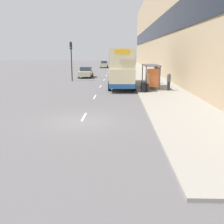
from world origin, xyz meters
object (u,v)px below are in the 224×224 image
Objects in this scene: car_3 at (124,66)px; pedestrian_at_shelter at (148,83)px; car_1 at (86,72)px; pedestrian_2 at (156,76)px; double_decker_bus_near at (122,67)px; car_2 at (104,64)px; bus_shelter at (153,72)px; car_0 at (119,62)px; litter_bin at (143,87)px; pedestrian_1 at (169,81)px; traffic_light_far_kerb at (71,55)px.

pedestrian_at_shelter is (1.78, -31.47, 0.16)m from car_3.
pedestrian_at_shelter is (8.06, -15.46, 0.20)m from car_1.
double_decker_bus_near is at bearing -157.38° from pedestrian_2.
double_decker_bus_near is 2.54× the size of car_2.
pedestrian_2 is (8.37, -34.79, 0.21)m from car_2.
car_3 is at bearing 97.99° from pedestrian_2.
bus_shelter is 2.30× the size of pedestrian_2.
bus_shelter is 0.99× the size of car_2.
car_0 is at bearing 95.44° from pedestrian_2.
litter_bin is (6.24, -41.58, -0.19)m from car_2.
bus_shelter is 0.96× the size of car_1.
litter_bin is at bearing -87.47° from car_0.
car_1 is 13.24m from pedestrian_2.
bus_shelter is 4.11m from pedestrian_2.
double_decker_bus_near reaches higher than car_1.
pedestrian_2 is at bearing 76.97° from bus_shelter.
car_3 reaches higher than car_0.
pedestrian_1 is at bearing -39.31° from double_decker_bus_near.
pedestrian_at_shelter reaches higher than car_0.
traffic_light_far_kerb reaches higher than pedestrian_2.
car_0 is 1.01× the size of car_1.
car_1 reaches higher than litter_bin.
car_2 is at bearing 99.14° from pedestrian_at_shelter.
pedestrian_1 reaches higher than car_2.
car_2 is 2.31× the size of pedestrian_1.
car_1 is 0.99× the size of car_3.
traffic_light_far_kerb is (-10.17, 7.90, 1.69)m from bus_shelter.
car_2 is (-3.83, -12.93, 0.01)m from car_0.
traffic_light_far_kerb is (-11.60, 9.59, 2.49)m from pedestrian_1.
car_0 is at bearing 95.42° from pedestrian_1.
traffic_light_far_kerb reaches higher than car_3.
car_2 reaches higher than car_1.
pedestrian_2 reaches higher than pedestrian_at_shelter.
car_3 is at bearing 70.12° from traffic_light_far_kerb.
bus_shelter is 0.95× the size of car_0.
car_1 is 5.81m from traffic_light_far_kerb.
double_decker_bus_near is 12.13m from car_1.
pedestrian_2 is 7.13m from litter_bin.
litter_bin is (-1.22, -2.86, -1.21)m from bus_shelter.
car_0 is at bearing 92.53° from litter_bin.
car_0 is 53.58m from pedestrian_1.
pedestrian_at_shelter is 0.94× the size of pedestrian_1.
bus_shelter is at bearing -37.83° from traffic_light_far_kerb.
double_decker_bus_near reaches higher than pedestrian_at_shelter.
pedestrian_at_shelter is at bearing -86.76° from car_3.
litter_bin is at bearing -107.43° from pedestrian_2.
car_1 is at bearing 115.96° from litter_bin.
pedestrian_2 is at bearing 72.57° from litter_bin.
pedestrian_1 is 1.01× the size of pedestrian_2.
pedestrian_2 is at bearing 22.62° from double_decker_bus_near.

